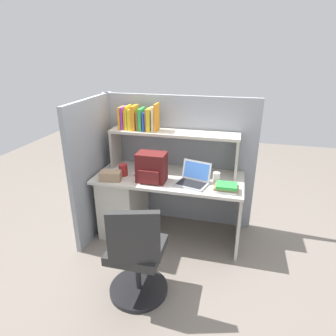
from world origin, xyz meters
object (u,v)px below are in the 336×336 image
object	(u,v)px
snack_canister	(123,170)
office_chair	(137,259)
laptop	(193,179)
paper_cup	(216,177)
computer_mouse	(136,174)
backpack	(151,168)
tissue_box	(111,176)

from	to	relation	value
snack_canister	office_chair	world-z (taller)	office_chair
laptop	paper_cup	bearing A→B (deg)	26.12
computer_mouse	office_chair	world-z (taller)	office_chair
backpack	snack_canister	size ratio (longest dim) A/B	2.44
laptop	snack_canister	bearing A→B (deg)	178.21
computer_mouse	office_chair	bearing A→B (deg)	-86.31
backpack	snack_canister	world-z (taller)	backpack
laptop	snack_canister	size ratio (longest dim) A/B	2.90
computer_mouse	backpack	bearing A→B (deg)	-42.24
office_chair	tissue_box	bearing A→B (deg)	-69.66
tissue_box	snack_canister	world-z (taller)	snack_canister
backpack	office_chair	distance (m)	0.97
laptop	office_chair	world-z (taller)	laptop
laptop	computer_mouse	xyz separation A→B (m)	(-0.65, 0.06, -0.03)
laptop	tissue_box	distance (m)	0.87
laptop	computer_mouse	size ratio (longest dim) A/B	3.52
office_chair	computer_mouse	bearing A→B (deg)	-86.61
snack_canister	office_chair	bearing A→B (deg)	-62.71
office_chair	snack_canister	bearing A→B (deg)	-78.64
backpack	computer_mouse	distance (m)	0.27
paper_cup	snack_canister	distance (m)	1.01
computer_mouse	snack_canister	distance (m)	0.15
backpack	computer_mouse	world-z (taller)	backpack
computer_mouse	tissue_box	size ratio (longest dim) A/B	0.47
laptop	tissue_box	bearing A→B (deg)	-171.21
backpack	snack_canister	bearing A→B (deg)	169.11
snack_canister	backpack	bearing A→B (deg)	-10.89
laptop	computer_mouse	world-z (taller)	laptop
backpack	computer_mouse	bearing A→B (deg)	153.39
backpack	laptop	bearing A→B (deg)	5.52
backpack	tissue_box	world-z (taller)	backpack
computer_mouse	tissue_box	world-z (taller)	tissue_box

